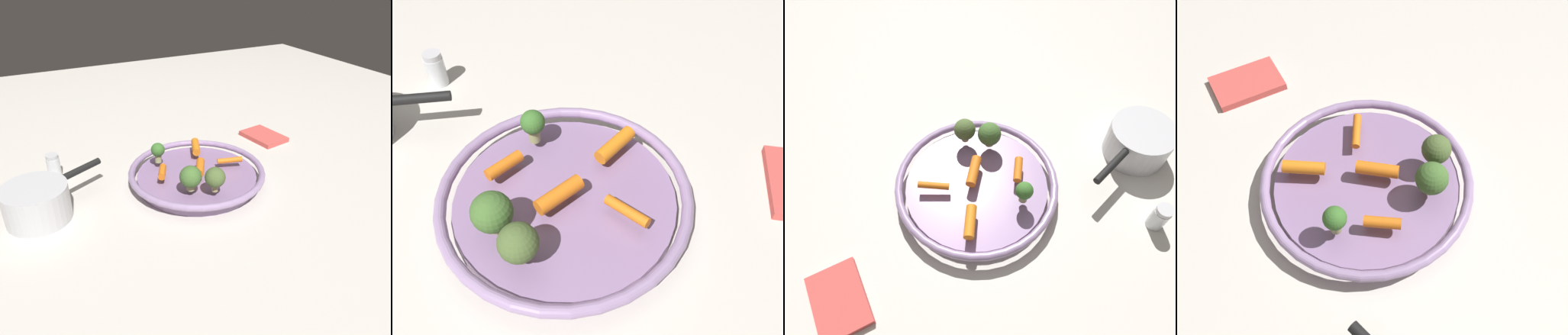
% 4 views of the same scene
% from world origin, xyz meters
% --- Properties ---
extents(ground_plane, '(2.58, 2.58, 0.00)m').
position_xyz_m(ground_plane, '(0.00, 0.00, 0.00)').
color(ground_plane, beige).
extents(serving_bowl, '(0.35, 0.35, 0.04)m').
position_xyz_m(serving_bowl, '(0.00, 0.00, 0.02)').
color(serving_bowl, '#8E709E').
rests_on(serving_bowl, ground_plane).
extents(baby_carrot_near_rim, '(0.04, 0.07, 0.02)m').
position_xyz_m(baby_carrot_near_rim, '(0.01, 0.09, 0.05)').
color(baby_carrot_near_rim, orange).
rests_on(baby_carrot_near_rim, serving_bowl).
extents(baby_carrot_back, '(0.07, 0.05, 0.02)m').
position_xyz_m(baby_carrot_back, '(-0.09, 0.04, 0.05)').
color(baby_carrot_back, orange).
rests_on(baby_carrot_back, serving_bowl).
extents(baby_carrot_left, '(0.06, 0.04, 0.02)m').
position_xyz_m(baby_carrot_left, '(-0.01, -0.09, 0.05)').
color(baby_carrot_left, orange).
rests_on(baby_carrot_left, serving_bowl).
extents(baby_carrot_center, '(0.07, 0.05, 0.02)m').
position_xyz_m(baby_carrot_center, '(0.02, -0.00, 0.05)').
color(baby_carrot_center, orange).
rests_on(baby_carrot_center, serving_bowl).
extents(broccoli_floret_small, '(0.04, 0.04, 0.05)m').
position_xyz_m(broccoli_floret_small, '(-0.08, -0.07, 0.07)').
color(broccoli_floret_small, '#9DA466').
rests_on(broccoli_floret_small, serving_bowl).
extents(broccoli_floret_large, '(0.05, 0.05, 0.06)m').
position_xyz_m(broccoli_floret_large, '(0.08, -0.06, 0.08)').
color(broccoli_floret_large, tan).
rests_on(broccoli_floret_large, serving_bowl).
extents(broccoli_floret_mid, '(0.05, 0.05, 0.06)m').
position_xyz_m(broccoli_floret_mid, '(0.11, -0.01, 0.08)').
color(broccoli_floret_mid, tan).
rests_on(broccoli_floret_mid, serving_bowl).
extents(salt_shaker, '(0.03, 0.03, 0.06)m').
position_xyz_m(salt_shaker, '(-0.20, -0.32, 0.03)').
color(salt_shaker, silver).
rests_on(salt_shaker, ground_plane).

